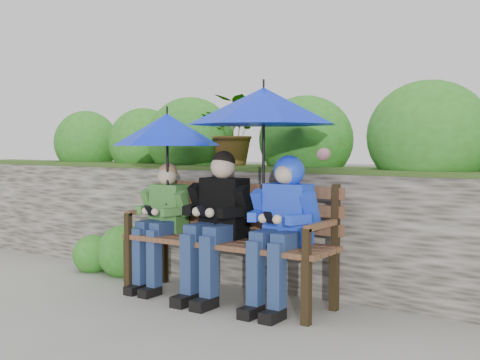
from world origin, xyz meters
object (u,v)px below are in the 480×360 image
Objects in this scene: park_bench at (231,232)px; umbrella_left at (167,130)px; boy_left at (162,217)px; boy_right at (282,218)px; umbrella_right at (264,106)px; boy_middle at (217,217)px.

umbrella_left is at bearing -175.34° from park_bench.
boy_left is (-0.66, -0.08, 0.08)m from park_bench.
park_bench is 0.67m from boy_left.
boy_right is (0.50, -0.07, 0.15)m from park_bench.
park_bench is 1.03m from umbrella_right.
umbrella_right reaches higher than park_bench.
park_bench is 1.51× the size of boy_middle.
boy_middle is 0.94m from umbrella_right.
boy_right is at bearing 1.58° from boy_middle.
boy_left is at bearing -150.35° from umbrella_left.
umbrella_left is (-1.11, 0.02, 0.66)m from boy_right.
boy_middle is 0.58m from boy_right.
boy_left reaches higher than park_bench.
park_bench is 1.55× the size of boy_right.
umbrella_left reaches higher than boy_middle.
boy_left is at bearing -179.75° from boy_right.
boy_middle reaches higher than park_bench.
boy_right is 0.84m from umbrella_right.
boy_left is 0.91× the size of boy_middle.
boy_left is 0.94× the size of umbrella_right.
boy_left is 0.58m from boy_middle.
park_bench is 1.02m from umbrella_left.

